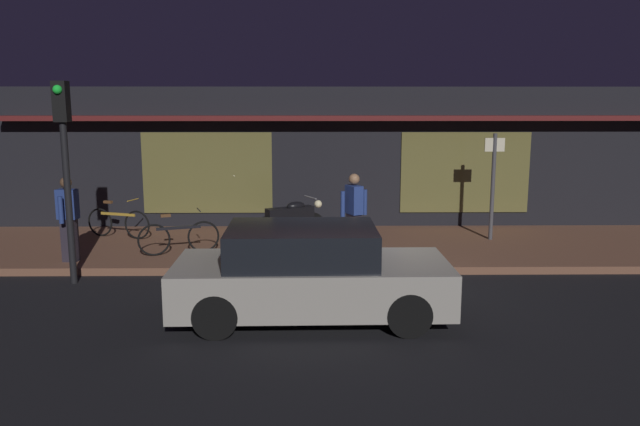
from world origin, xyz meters
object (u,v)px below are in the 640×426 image
(bicycle_parked, at_px, (118,222))
(person_bystander, at_px, (354,212))
(motorcycle, at_px, (291,219))
(person_photographer, at_px, (68,217))
(traffic_light_pole, at_px, (64,146))
(parked_car_near, at_px, (309,274))
(sign_post, at_px, (493,180))
(bicycle_extra, at_px, (179,237))

(bicycle_parked, relative_size, person_bystander, 0.95)
(motorcycle, bearing_deg, person_photographer, -157.06)
(motorcycle, bearing_deg, bicycle_parked, 175.05)
(traffic_light_pole, bearing_deg, parked_car_near, -24.16)
(sign_post, bearing_deg, bicycle_parked, 178.04)
(motorcycle, height_order, bicycle_parked, motorcycle)
(sign_post, height_order, traffic_light_pole, traffic_light_pole)
(bicycle_parked, xyz_separation_m, bicycle_extra, (1.72, -1.59, 0.00))
(person_bystander, height_order, parked_car_near, person_bystander)
(bicycle_extra, height_order, parked_car_near, parked_car_near)
(traffic_light_pole, bearing_deg, bicycle_parked, 92.41)
(motorcycle, height_order, bicycle_extra, motorcycle)
(motorcycle, height_order, person_bystander, person_bystander)
(bicycle_extra, bearing_deg, person_bystander, -1.52)
(person_photographer, height_order, person_bystander, same)
(parked_car_near, bearing_deg, bicycle_parked, 130.98)
(bicycle_extra, relative_size, sign_post, 0.66)
(motorcycle, distance_m, person_photographer, 4.66)
(bicycle_parked, distance_m, person_photographer, 2.24)
(motorcycle, xyz_separation_m, traffic_light_pole, (-3.86, -2.81, 1.83))
(bicycle_extra, bearing_deg, parked_car_near, -52.41)
(person_bystander, relative_size, parked_car_near, 0.41)
(bicycle_extra, distance_m, sign_post, 6.99)
(motorcycle, bearing_deg, bicycle_extra, -151.35)
(person_photographer, height_order, traffic_light_pole, traffic_light_pole)
(person_bystander, bearing_deg, sign_post, 23.38)
(bicycle_parked, xyz_separation_m, traffic_light_pole, (0.13, -3.16, 1.97))
(bicycle_extra, relative_size, person_photographer, 0.95)
(motorcycle, height_order, sign_post, sign_post)
(parked_car_near, bearing_deg, person_photographer, 148.10)
(bicycle_parked, bearing_deg, person_photographer, -97.50)
(motorcycle, distance_m, bicycle_parked, 4.01)
(bicycle_parked, xyz_separation_m, sign_post, (8.52, -0.29, 1.00))
(sign_post, bearing_deg, traffic_light_pole, -161.13)
(motorcycle, relative_size, bicycle_parked, 0.99)
(bicycle_extra, bearing_deg, bicycle_parked, 137.37)
(person_bystander, bearing_deg, person_photographer, -175.15)
(person_bystander, bearing_deg, bicycle_parked, 162.43)
(person_photographer, xyz_separation_m, traffic_light_pole, (0.42, -1.00, 1.45))
(motorcycle, distance_m, sign_post, 4.61)
(bicycle_parked, height_order, person_photographer, person_photographer)
(person_photographer, distance_m, person_bystander, 5.61)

